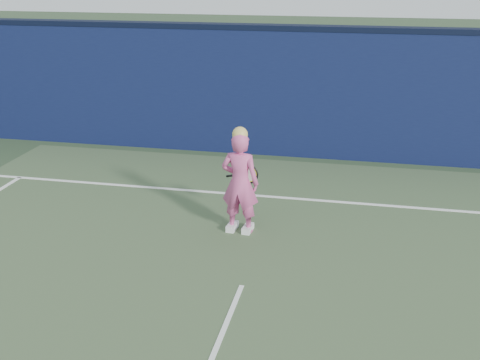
# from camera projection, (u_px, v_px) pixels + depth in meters

# --- Properties ---
(ground) EXTENTS (80.00, 80.00, 0.00)m
(ground) POSITION_uv_depth(u_px,v_px,m) (223.00, 333.00, 6.45)
(ground) COLOR #2C3D25
(ground) RESTS_ON ground
(backstop_wall) EXTENTS (24.00, 0.40, 2.50)m
(backstop_wall) POSITION_uv_depth(u_px,v_px,m) (298.00, 94.00, 12.00)
(backstop_wall) COLOR #0D143A
(backstop_wall) RESTS_ON ground
(wall_cap) EXTENTS (24.00, 0.42, 0.10)m
(wall_cap) POSITION_uv_depth(u_px,v_px,m) (300.00, 28.00, 11.56)
(wall_cap) COLOR black
(wall_cap) RESTS_ON backstop_wall
(player) EXTENTS (0.58, 0.41, 1.59)m
(player) POSITION_uv_depth(u_px,v_px,m) (240.00, 182.00, 8.63)
(player) COLOR #D45292
(player) RESTS_ON ground
(racket) EXTENTS (0.53, 0.19, 0.30)m
(racket) POSITION_uv_depth(u_px,v_px,m) (247.00, 174.00, 9.00)
(racket) COLOR black
(racket) RESTS_ON ground
(court_lines) EXTENTS (11.00, 12.04, 0.01)m
(court_lines) POSITION_uv_depth(u_px,v_px,m) (215.00, 350.00, 6.15)
(court_lines) COLOR white
(court_lines) RESTS_ON court_surface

